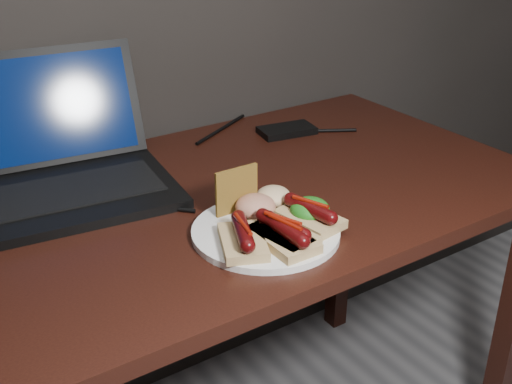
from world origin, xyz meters
name	(u,v)px	position (x,y,z in m)	size (l,w,h in m)	color
desk	(196,242)	(0.00, 1.38, 0.66)	(1.40, 0.70, 0.75)	black
laptop	(67,163)	(-0.17, 1.58, 0.80)	(0.41, 0.41, 0.25)	black
hard_drive	(287,130)	(0.36, 1.58, 0.76)	(0.13, 0.07, 0.02)	black
desk_cables	(175,171)	(0.03, 1.52, 0.75)	(0.95, 0.40, 0.01)	black
plate	(266,232)	(0.04, 1.20, 0.76)	(0.26, 0.26, 0.01)	white
bread_sausage_left	(243,237)	(-0.02, 1.17, 0.78)	(0.11, 0.13, 0.04)	#D2B57B
bread_sausage_center	(283,231)	(0.04, 1.15, 0.78)	(0.09, 0.13, 0.04)	#D2B57B
bread_sausage_right	(310,214)	(0.12, 1.18, 0.78)	(0.09, 0.12, 0.04)	#D2B57B
bread_sausage_extra	(285,235)	(0.04, 1.14, 0.78)	(0.07, 0.12, 0.04)	#D2B57B
crispbread	(237,190)	(0.03, 1.28, 0.80)	(0.09, 0.01, 0.09)	olive
salad_greens	(310,209)	(0.13, 1.19, 0.78)	(0.07, 0.07, 0.04)	#155F13
salsa_mound	(256,206)	(0.05, 1.25, 0.78)	(0.07, 0.07, 0.04)	#9F0F13
coleslaw_mound	(273,196)	(0.10, 1.27, 0.78)	(0.06, 0.06, 0.04)	beige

